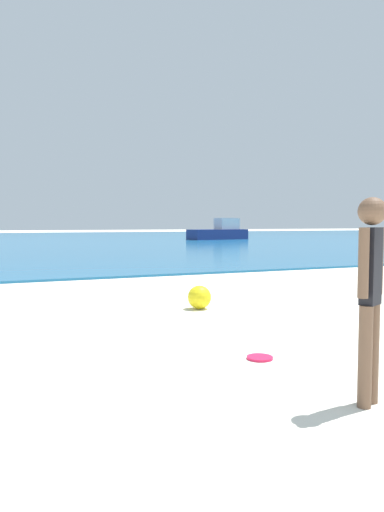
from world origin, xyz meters
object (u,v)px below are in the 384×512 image
person_standing (370,288)px  beach_ball (199,297)px  boat_far (220,232)px  frisbee (260,358)px

person_standing → beach_ball: size_ratio=4.14×
person_standing → beach_ball: 4.25m
boat_far → beach_ball: 31.54m
person_standing → boat_far: boat_far is taller
frisbee → beach_ball: 2.87m
person_standing → frisbee: bearing=-111.2°
boat_far → frisbee: bearing=53.6°
boat_far → person_standing: bearing=54.8°
boat_far → beach_ball: (-14.57, -27.97, -0.47)m
beach_ball → person_standing: bearing=-97.2°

